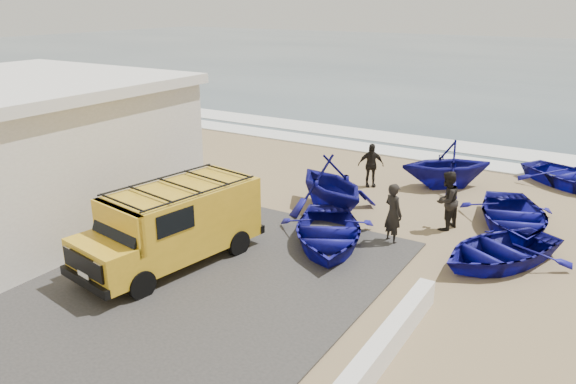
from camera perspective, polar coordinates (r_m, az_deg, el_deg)
The scene contains 17 objects.
ground at distance 15.36m, azimuth -4.21°, elevation -6.11°, with size 160.00×160.00×0.00m, color #927B55.
slab at distance 15.21m, azimuth -14.85°, elevation -6.89°, with size 12.00×10.00×0.05m, color #3E3B39.
ocean at distance 68.05m, azimuth 25.00°, elevation 11.82°, with size 180.00×88.00×0.01m, color #385166.
surf_line at distance 25.48m, azimuth 11.69°, elevation 3.89°, with size 180.00×1.60×0.06m, color white.
surf_wash at distance 27.78m, azimuth 13.49°, elevation 4.99°, with size 180.00×2.20×0.04m, color white.
building at distance 18.73m, azimuth -27.25°, elevation 3.47°, with size 8.40×9.40×4.30m.
parapet at distance 10.81m, azimuth 8.72°, elevation -16.44°, with size 0.35×6.00×0.55m, color silver.
van at distance 14.59m, azimuth -11.51°, elevation -3.05°, with size 2.68×5.11×2.09m.
boat_near_left at distance 15.58m, azimuth 4.01°, elevation -4.10°, with size 2.79×3.90×0.81m, color #111188.
boat_near_right at distance 15.51m, azimuth 20.61°, elevation -5.54°, with size 2.64×3.70×0.77m, color #111188.
boat_mid_left at distance 18.06m, azimuth 4.38°, elevation 0.89°, with size 2.97×3.44×1.81m, color #111188.
boat_mid_right at distance 17.95m, azimuth 21.90°, elevation -2.28°, with size 2.82×3.95×0.82m, color #111188.
boat_far_left at distance 21.05m, azimuth 15.82°, elevation 2.76°, with size 2.86×3.32×1.75m, color #111188.
boat_far_right at distance 22.83m, azimuth 26.96°, elevation 1.38°, with size 2.74×3.84×0.80m, color #111188.
fisherman_front at distance 15.85m, azimuth 10.63°, elevation -2.16°, with size 0.64×0.42×1.74m, color black.
fisherman_middle at distance 17.16m, azimuth 15.81°, elevation -0.84°, with size 0.87×0.68×1.78m, color black.
fisherman_back at distance 20.58m, azimuth 8.40°, elevation 2.72°, with size 0.94×0.39×1.61m, color black.
Camera 1 is at (8.20, -11.23, 6.51)m, focal length 35.00 mm.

